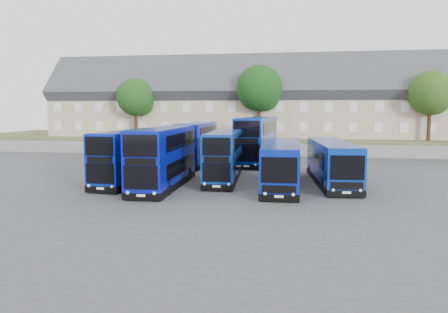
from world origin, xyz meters
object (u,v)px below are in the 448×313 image
coach_east_a (282,165)px  tree_east (431,95)px  dd_front_left (132,157)px  tree_west (137,99)px  tree_mid (260,90)px  dd_front_mid (164,158)px

coach_east_a → tree_east: 28.52m
dd_front_left → tree_east: size_ratio=1.25×
dd_front_left → tree_west: (-7.75, 22.43, 5.08)m
tree_mid → dd_front_mid: bearing=-102.0°
dd_front_left → dd_front_mid: size_ratio=0.94×
tree_west → tree_east: 36.00m
dd_front_left → tree_east: bearing=42.1°
coach_east_a → tree_west: tree_west is taller
dd_front_mid → tree_west: (-10.81, 23.95, 4.95)m
dd_front_mid → tree_west: size_ratio=1.42×
dd_front_left → tree_mid: 25.12m
dd_front_mid → coach_east_a: size_ratio=0.92×
coach_east_a → tree_east: bearing=53.7°
dd_front_mid → tree_west: 26.74m
dd_front_left → dd_front_mid: 3.42m
dd_front_left → coach_east_a: size_ratio=0.86×
dd_front_mid → tree_east: (25.19, 23.95, 5.28)m
dd_front_mid → coach_east_a: 8.70m
dd_front_left → tree_mid: size_ratio=1.11×
coach_east_a → tree_east: size_ratio=1.45×
coach_east_a → dd_front_mid: bearing=-169.5°
tree_mid → tree_east: tree_mid is taller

